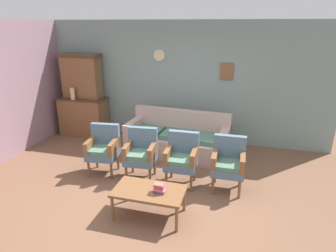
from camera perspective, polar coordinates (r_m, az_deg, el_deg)
ground_plane at (r=4.75m, az=-3.68°, el=-14.02°), size 7.68×7.68×0.00m
wall_back_with_decor at (r=6.61m, az=3.50°, el=8.50°), size 6.40×0.09×2.70m
side_cabinet at (r=7.39m, az=-16.26°, el=1.85°), size 1.16×0.55×0.93m
cabinet_upper_hutch at (r=7.23m, az=-16.68°, el=9.49°), size 0.99×0.38×1.03m
vase_on_cabinet at (r=7.15m, az=-18.30°, el=6.09°), size 0.11×0.11×0.28m
floral_couch at (r=6.05m, az=1.90°, el=-2.72°), size 2.15×0.96×0.90m
armchair_near_couch_end at (r=5.39m, az=-12.63°, el=-4.10°), size 0.57×0.55×0.90m
armchair_row_middle at (r=5.11m, az=-5.35°, el=-5.06°), size 0.56×0.53×0.90m
armchair_near_cabinet at (r=4.91m, az=2.72°, el=-6.05°), size 0.53×0.50×0.90m
armchair_by_doorway at (r=4.84m, az=11.82°, el=-6.90°), size 0.53×0.50×0.90m
coffee_table at (r=4.18m, az=-3.76°, el=-12.98°), size 1.00×0.56×0.42m
book_stack_on_table at (r=4.07m, az=-1.72°, el=-12.14°), size 0.17×0.11×0.14m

